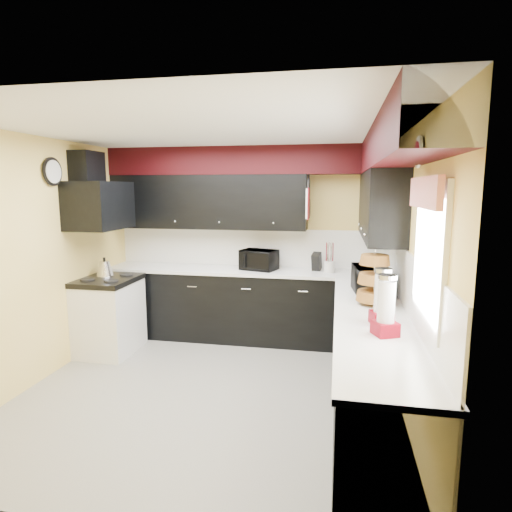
{
  "coord_description": "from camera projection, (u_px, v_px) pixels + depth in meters",
  "views": [
    {
      "loc": [
        1.18,
        -3.83,
        1.98
      ],
      "look_at": [
        0.31,
        0.73,
        1.24
      ],
      "focal_mm": 30.0,
      "sensor_mm": 36.0,
      "label": 1
    }
  ],
  "objects": [
    {
      "name": "deco_plate",
      "position": [
        419.0,
        152.0,
        3.22
      ],
      "size": [
        0.03,
        0.24,
        0.24
      ],
      "primitive_type": null,
      "color": "white",
      "rests_on": "wall_right"
    },
    {
      "name": "kettle",
      "position": [
        105.0,
        268.0,
        5.22
      ],
      "size": [
        0.22,
        0.22,
        0.18
      ],
      "primitive_type": null,
      "rotation": [
        0.0,
        0.0,
        0.12
      ],
      "color": "#B0AFB4",
      "rests_on": "cooktop"
    },
    {
      "name": "soffit_back",
      "position": [
        245.0,
        161.0,
        5.45
      ],
      "size": [
        3.6,
        0.36,
        0.35
      ],
      "primitive_type": "cube",
      "color": "black",
      "rests_on": "wall_back"
    },
    {
      "name": "cab_right",
      "position": [
        371.0,
        371.0,
        3.6
      ],
      "size": [
        0.6,
        3.0,
        0.9
      ],
      "primitive_type": "cube",
      "color": "black",
      "rests_on": "ground"
    },
    {
      "name": "splash_right",
      "position": [
        406.0,
        280.0,
        3.73
      ],
      "size": [
        0.02,
        3.6,
        0.5
      ],
      "primitive_type": "cube",
      "color": "white",
      "rests_on": "counter_right"
    },
    {
      "name": "clock",
      "position": [
        52.0,
        172.0,
        4.48
      ],
      "size": [
        0.03,
        0.3,
        0.3
      ],
      "primitive_type": null,
      "color": "black",
      "rests_on": "wall_left"
    },
    {
      "name": "hood",
      "position": [
        99.0,
        205.0,
        4.98
      ],
      "size": [
        0.5,
        0.78,
        0.55
      ],
      "primitive_type": "cube",
      "color": "black",
      "rests_on": "wall_left"
    },
    {
      "name": "toaster_oven",
      "position": [
        259.0,
        260.0,
        5.5
      ],
      "size": [
        0.53,
        0.48,
        0.26
      ],
      "primitive_type": "imported",
      "rotation": [
        0.0,
        0.0,
        -0.29
      ],
      "color": "black",
      "rests_on": "counter_back"
    },
    {
      "name": "cab_back",
      "position": [
        244.0,
        306.0,
        5.63
      ],
      "size": [
        3.6,
        0.6,
        0.9
      ],
      "primitive_type": "cube",
      "color": "black",
      "rests_on": "ground"
    },
    {
      "name": "cooktop",
      "position": [
        108.0,
        280.0,
        5.11
      ],
      "size": [
        0.62,
        0.77,
        0.06
      ],
      "primitive_type": "cube",
      "color": "black",
      "rests_on": "stove"
    },
    {
      "name": "stove",
      "position": [
        110.0,
        317.0,
        5.18
      ],
      "size": [
        0.6,
        0.75,
        0.86
      ],
      "primitive_type": "cube",
      "color": "white",
      "rests_on": "ground"
    },
    {
      "name": "ground",
      "position": [
        211.0,
        390.0,
        4.24
      ],
      "size": [
        3.6,
        3.6,
        0.0
      ],
      "primitive_type": "plane",
      "color": "gray",
      "rests_on": "ground"
    },
    {
      "name": "dispenser_a",
      "position": [
        382.0,
        298.0,
        3.26
      ],
      "size": [
        0.19,
        0.19,
        0.42
      ],
      "primitive_type": null,
      "rotation": [
        0.0,
        0.0,
        0.26
      ],
      "color": "#600E07",
      "rests_on": "counter_right"
    },
    {
      "name": "dispenser_b",
      "position": [
        386.0,
        307.0,
        3.02
      ],
      "size": [
        0.2,
        0.2,
        0.42
      ],
      "primitive_type": null,
      "rotation": [
        0.0,
        0.0,
        0.42
      ],
      "color": "maroon",
      "rests_on": "counter_right"
    },
    {
      "name": "upper_right",
      "position": [
        380.0,
        205.0,
        4.53
      ],
      "size": [
        0.35,
        1.8,
        0.7
      ],
      "primitive_type": "cube",
      "color": "black",
      "rests_on": "wall_right"
    },
    {
      "name": "knife_block",
      "position": [
        317.0,
        262.0,
        5.43
      ],
      "size": [
        0.13,
        0.16,
        0.23
      ],
      "primitive_type": "cube",
      "rotation": [
        0.0,
        0.0,
        -0.19
      ],
      "color": "black",
      "rests_on": "counter_back"
    },
    {
      "name": "wall_back",
      "position": [
        248.0,
        243.0,
        5.79
      ],
      "size": [
        3.6,
        0.06,
        2.5
      ],
      "primitive_type": "cube",
      "color": "#E0C666",
      "rests_on": "ground"
    },
    {
      "name": "window",
      "position": [
        430.0,
        254.0,
        2.8
      ],
      "size": [
        0.03,
        0.86,
        0.96
      ],
      "primitive_type": null,
      "color": "white",
      "rests_on": "wall_right"
    },
    {
      "name": "pan_mid",
      "position": [
        307.0,
        207.0,
        5.2
      ],
      "size": [
        0.03,
        0.28,
        0.46
      ],
      "primitive_type": null,
      "color": "black",
      "rests_on": "upper_back"
    },
    {
      "name": "counter_back",
      "position": [
        243.0,
        271.0,
        5.55
      ],
      "size": [
        3.62,
        0.64,
        0.04
      ],
      "primitive_type": "cube",
      "color": "white",
      "rests_on": "cab_back"
    },
    {
      "name": "baskets",
      "position": [
        374.0,
        278.0,
        3.83
      ],
      "size": [
        0.27,
        0.27,
        0.5
      ],
      "primitive_type": null,
      "color": "brown",
      "rests_on": "upper_right"
    },
    {
      "name": "splash_back",
      "position": [
        248.0,
        247.0,
        5.79
      ],
      "size": [
        3.6,
        0.02,
        0.5
      ],
      "primitive_type": "cube",
      "color": "white",
      "rests_on": "counter_back"
    },
    {
      "name": "pan_top",
      "position": [
        309.0,
        187.0,
        5.28
      ],
      "size": [
        0.03,
        0.22,
        0.4
      ],
      "primitive_type": null,
      "color": "black",
      "rests_on": "upper_back"
    },
    {
      "name": "valance",
      "position": [
        425.0,
        193.0,
        2.74
      ],
      "size": [
        0.04,
        0.88,
        0.2
      ],
      "primitive_type": "cube",
      "color": "red",
      "rests_on": "wall_right"
    },
    {
      "name": "wall_left",
      "position": [
        40.0,
        260.0,
        4.38
      ],
      "size": [
        0.06,
        3.6,
        2.5
      ],
      "primitive_type": "cube",
      "color": "#E0C666",
      "rests_on": "ground"
    },
    {
      "name": "pan_low",
      "position": [
        309.0,
        209.0,
        5.45
      ],
      "size": [
        0.03,
        0.24,
        0.42
      ],
      "primitive_type": null,
      "color": "black",
      "rests_on": "upper_back"
    },
    {
      "name": "hood_duct",
      "position": [
        87.0,
        169.0,
        4.94
      ],
      "size": [
        0.24,
        0.4,
        0.4
      ],
      "primitive_type": "cube",
      "color": "black",
      "rests_on": "wall_left"
    },
    {
      "name": "utensil_crock",
      "position": [
        329.0,
        267.0,
        5.33
      ],
      "size": [
        0.15,
        0.15,
        0.14
      ],
      "primitive_type": "cylinder",
      "rotation": [
        0.0,
        0.0,
        0.15
      ],
      "color": "silver",
      "rests_on": "counter_back"
    },
    {
      "name": "cut_board",
      "position": [
        308.0,
        203.0,
        5.07
      ],
      "size": [
        0.03,
        0.26,
        0.35
      ],
      "primitive_type": "cube",
      "color": "white",
      "rests_on": "upper_back"
    },
    {
      "name": "soffit_right",
      "position": [
        395.0,
        144.0,
        3.41
      ],
      "size": [
        0.36,
        3.24,
        0.35
      ],
      "primitive_type": "cube",
      "color": "black",
      "rests_on": "wall_right"
    },
    {
      "name": "counter_right",
      "position": [
        374.0,
        318.0,
        3.53
      ],
      "size": [
        0.64,
        3.02,
        0.04
      ],
      "primitive_type": "cube",
      "color": "white",
      "rests_on": "cab_right"
    },
    {
      "name": "microwave",
      "position": [
        371.0,
        280.0,
        4.26
      ],
      "size": [
        0.38,
        0.52,
        0.27
      ],
      "primitive_type": "imported",
      "rotation": [
        0.0,
        0.0,
        1.68
      ],
      "color": "black",
      "rests_on": "counter_right"
    },
    {
      "name": "wall_right",
      "position": [
        408.0,
        273.0,
        3.71
      ],
      "size": [
        0.06,
        3.6,
        2.5
      ],
      "primitive_type": "cube",
      "color": "#E0C666",
      "rests_on": "ground"
    },
    {
      "name": "upper_back",
      "position": [
        208.0,
        202.0,
        5.63
      ],
      "size": [
        2.6,
        0.35,
        0.7
      ],
      "primitive_type": "cube",
      "color": "black",
      "rests_on": "wall_back"
    },
    {
      "name": "ceiling",
      "position": [
        207.0,
        130.0,
        3.85
      ],
      "size": [
        3.6,
        3.6,
        0.06
      ],
      "primitive_type": "cube",
      "color": "white",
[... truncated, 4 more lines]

